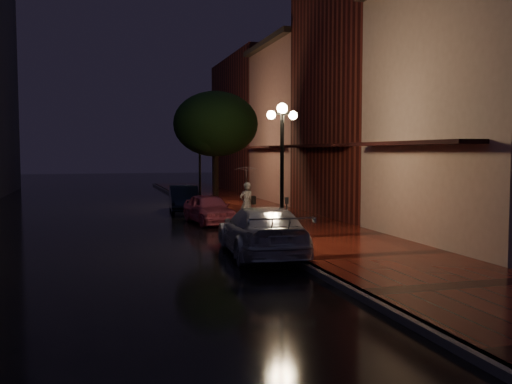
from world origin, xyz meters
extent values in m
plane|color=black|center=(0.00, 0.00, 0.00)|extent=(120.00, 120.00, 0.00)
cube|color=#44110C|center=(2.25, 0.00, 0.07)|extent=(4.50, 60.00, 0.15)
cube|color=#595451|center=(0.00, 0.00, 0.07)|extent=(0.25, 60.00, 0.15)
cube|color=gray|center=(7.00, -6.00, 4.25)|extent=(5.00, 8.00, 8.50)
cube|color=#511914|center=(7.00, 2.00, 5.50)|extent=(5.00, 8.00, 11.00)
cube|color=#8C5951|center=(7.00, 10.00, 4.50)|extent=(5.00, 8.00, 9.00)
cube|color=#511914|center=(7.00, 20.00, 5.00)|extent=(5.00, 12.00, 10.00)
cylinder|color=black|center=(0.35, -5.00, 2.15)|extent=(0.12, 0.12, 4.00)
cylinder|color=black|center=(0.35, -5.00, 0.30)|extent=(0.36, 0.36, 0.30)
cube|color=black|center=(0.35, -5.00, 4.15)|extent=(0.70, 0.08, 0.08)
sphere|color=#F0CF90|center=(0.35, -5.00, 4.30)|extent=(0.32, 0.32, 0.32)
sphere|color=#F0CF90|center=(0.00, -5.00, 4.10)|extent=(0.26, 0.26, 0.26)
sphere|color=#F0CF90|center=(0.70, -5.00, 4.10)|extent=(0.26, 0.26, 0.26)
cylinder|color=black|center=(0.35, 9.00, 2.15)|extent=(0.12, 0.12, 4.00)
cylinder|color=black|center=(0.35, 9.00, 0.30)|extent=(0.36, 0.36, 0.30)
cube|color=black|center=(0.35, 9.00, 4.15)|extent=(0.70, 0.08, 0.08)
sphere|color=#F0CF90|center=(0.35, 9.00, 4.30)|extent=(0.32, 0.32, 0.32)
sphere|color=#F0CF90|center=(0.00, 9.00, 4.10)|extent=(0.26, 0.26, 0.26)
sphere|color=#F0CF90|center=(0.70, 9.00, 4.10)|extent=(0.26, 0.26, 0.26)
cylinder|color=black|center=(0.60, 6.00, 1.75)|extent=(0.28, 0.28, 3.20)
ellipsoid|color=black|center=(0.60, 6.00, 4.35)|extent=(4.16, 4.16, 3.20)
sphere|color=black|center=(1.30, 6.60, 3.75)|extent=(1.80, 1.80, 1.80)
sphere|color=black|center=(0.00, 5.30, 3.85)|extent=(1.80, 1.80, 1.80)
imported|color=#C6516D|center=(-0.60, 1.72, 0.62)|extent=(1.88, 3.79, 1.24)
imported|color=black|center=(-0.87, 6.78, 0.65)|extent=(1.73, 4.06, 1.30)
imported|color=#B8B8C0|center=(-0.60, -6.03, 0.72)|extent=(2.37, 5.08, 1.43)
imported|color=white|center=(0.60, 0.16, 0.97)|extent=(0.68, 0.54, 1.63)
imported|color=silver|center=(0.60, 0.16, 2.00)|extent=(0.95, 0.97, 0.87)
cylinder|color=black|center=(0.60, 0.16, 1.35)|extent=(0.02, 0.02, 1.31)
cube|color=black|center=(0.87, 0.11, 1.08)|extent=(0.13, 0.31, 0.33)
cylinder|color=black|center=(1.00, -3.57, 0.70)|extent=(0.06, 0.06, 1.10)
cube|color=black|center=(1.00, -3.57, 1.35)|extent=(0.15, 0.13, 0.22)
camera|label=1|loc=(-5.20, -21.55, 2.98)|focal=40.00mm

